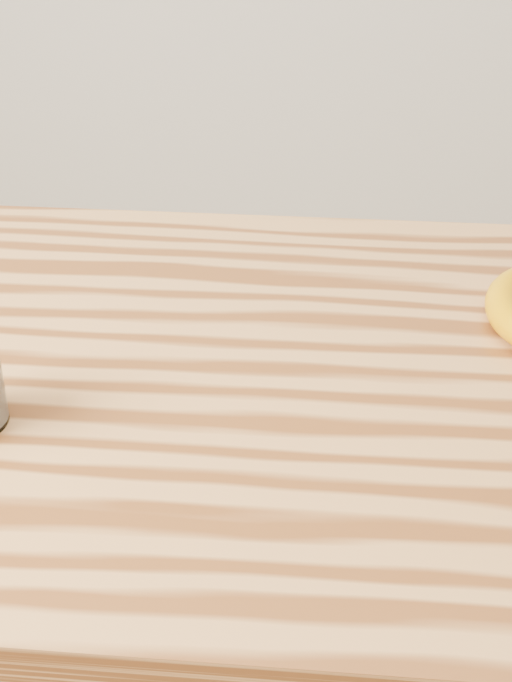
{
  "coord_description": "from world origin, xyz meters",
  "views": [
    {
      "loc": [
        0.12,
        -0.86,
        1.46
      ],
      "look_at": [
        0.04,
        0.0,
        0.93
      ],
      "focal_mm": 50.0,
      "sensor_mm": 36.0,
      "label": 1
    }
  ],
  "objects": [
    {
      "name": "banana",
      "position": [
        0.32,
        0.13,
        0.92
      ],
      "size": [
        0.16,
        0.32,
        0.04
      ],
      "primitive_type": null,
      "rotation": [
        0.0,
        0.0,
        -0.15
      ],
      "color": "#D98E00",
      "rests_on": "table"
    },
    {
      "name": "table",
      "position": [
        0.0,
        0.0,
        0.77
      ],
      "size": [
        1.2,
        0.8,
        0.9
      ],
      "color": "#B87C43",
      "rests_on": "ground"
    }
  ]
}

